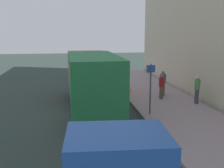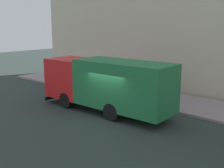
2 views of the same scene
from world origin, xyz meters
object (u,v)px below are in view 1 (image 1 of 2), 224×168
object	(u,v)px
large_utility_truck	(91,78)
pedestrian_walking	(163,83)
pedestrian_third	(161,86)
traffic_cone_orange	(128,86)
pedestrian_standing	(197,89)
street_sign_post	(151,85)

from	to	relation	value
large_utility_truck	pedestrian_walking	distance (m)	5.17
pedestrian_walking	pedestrian_third	world-z (taller)	pedestrian_walking
traffic_cone_orange	pedestrian_walking	bearing A→B (deg)	-45.35
pedestrian_walking	pedestrian_standing	world-z (taller)	pedestrian_walking
pedestrian_standing	street_sign_post	distance (m)	3.63
pedestrian_standing	pedestrian_third	bearing A→B (deg)	-6.42
street_sign_post	pedestrian_third	bearing A→B (deg)	61.60
large_utility_truck	traffic_cone_orange	xyz separation A→B (m)	(2.86, 3.81, -1.26)
pedestrian_walking	pedestrian_third	xyz separation A→B (m)	(-0.35, -0.80, -0.03)
large_utility_truck	pedestrian_walking	xyz separation A→B (m)	(4.75, 1.89, -0.75)
large_utility_truck	street_sign_post	distance (m)	3.36
pedestrian_third	traffic_cone_orange	xyz separation A→B (m)	(-1.54, 2.72, -0.47)
pedestrian_standing	street_sign_post	size ratio (longest dim) A/B	0.64
traffic_cone_orange	street_sign_post	xyz separation A→B (m)	(-0.02, -5.61, 1.16)
large_utility_truck	pedestrian_walking	size ratio (longest dim) A/B	5.28
large_utility_truck	pedestrian_third	bearing A→B (deg)	12.74
pedestrian_third	street_sign_post	bearing A→B (deg)	23.03
large_utility_truck	pedestrian_standing	world-z (taller)	large_utility_truck
large_utility_truck	traffic_cone_orange	bearing A→B (deg)	51.93
pedestrian_walking	pedestrian_standing	size ratio (longest dim) A/B	1.01
pedestrian_third	pedestrian_standing	bearing A→B (deg)	102.15
pedestrian_third	traffic_cone_orange	bearing A→B (deg)	-98.96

